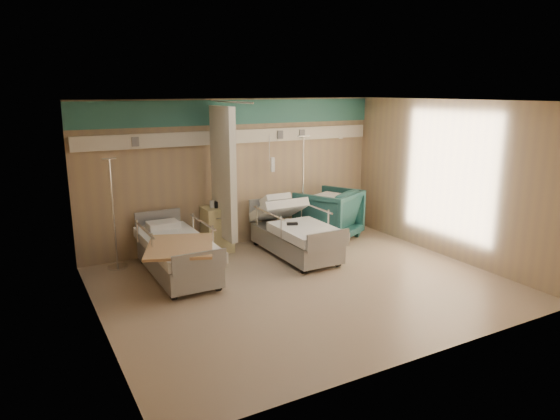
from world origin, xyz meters
The scene contains 13 objects.
ground centered at (0.00, 0.00, 0.00)m, with size 6.00×5.00×0.00m, color gray.
room_walls centered at (-0.03, 0.25, 1.86)m, with size 6.04×5.04×2.82m.
bed_right centered at (0.60, 1.30, 0.32)m, with size 1.00×2.16×0.63m, color silver, non-canonical shape.
bed_left centered at (-1.60, 1.30, 0.32)m, with size 1.00×2.16×0.63m, color silver, non-canonical shape.
bedside_cabinet centered at (-0.55, 2.20, 0.42)m, with size 0.50×0.48×0.85m, color #CEC081.
visitor_armchair centered at (1.74, 1.90, 0.51)m, with size 1.09×1.12×1.02m, color #205251.
waffle_blanket centered at (1.73, 1.86, 1.05)m, with size 0.63×0.56×0.07m, color white.
iv_stand_right centered at (1.20, 2.02, 0.43)m, with size 0.38×0.38×2.11m.
iv_stand_left centered at (-2.39, 2.19, 0.39)m, with size 0.34×0.34×1.88m.
call_remote centered at (0.46, 1.15, 0.65)m, with size 0.19×0.09×0.04m, color black.
tan_blanket centered at (-1.69, 0.84, 0.65)m, with size 0.97×1.22×0.04m, color tan.
toiletry_bag centered at (-0.49, 2.15, 0.91)m, with size 0.22×0.14×0.12m, color black.
white_cup centered at (-0.64, 2.19, 0.92)m, with size 0.09×0.09×0.14m, color white.
Camera 1 is at (-3.83, -6.20, 2.95)m, focal length 32.00 mm.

